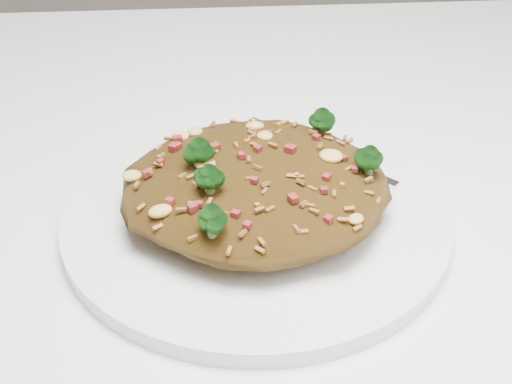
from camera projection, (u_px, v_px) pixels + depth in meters
dining_table at (157, 259)px, 0.67m from camera, size 1.20×0.80×0.75m
plate at (256, 215)px, 0.56m from camera, size 0.30×0.30×0.01m
fried_rice at (256, 178)px, 0.54m from camera, size 0.21×0.19×0.06m
fork at (324, 154)px, 0.62m from camera, size 0.13×0.12×0.00m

